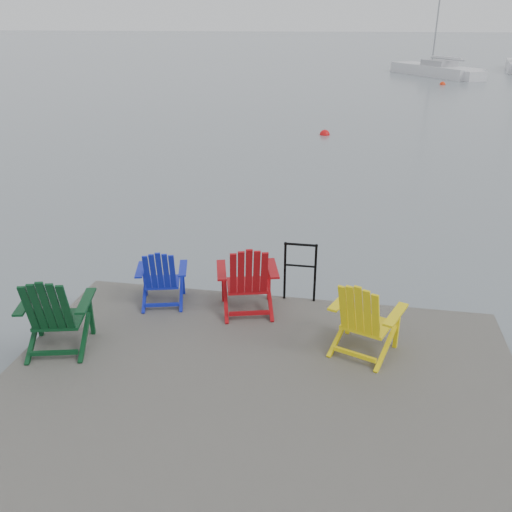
% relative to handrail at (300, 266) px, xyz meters
% --- Properties ---
extents(ground, '(400.00, 400.00, 0.00)m').
position_rel_handrail_xyz_m(ground, '(-0.25, -2.45, -1.04)').
color(ground, slate).
rests_on(ground, ground).
extents(dock, '(6.00, 5.00, 1.40)m').
position_rel_handrail_xyz_m(dock, '(-0.25, -2.45, -0.69)').
color(dock, '#2E2B29').
rests_on(dock, ground).
extents(handrail, '(0.48, 0.04, 0.90)m').
position_rel_handrail_xyz_m(handrail, '(0.00, 0.00, 0.00)').
color(handrail, black).
rests_on(handrail, dock).
extents(chair_green, '(0.99, 0.93, 1.07)m').
position_rel_handrail_xyz_m(chair_green, '(-2.82, -1.85, -0.00)').
color(chair_green, '#093318').
rests_on(chair_green, dock).
extents(chair_blue, '(0.83, 0.79, 0.90)m').
position_rel_handrail_xyz_m(chair_blue, '(-1.93, -0.48, -0.09)').
color(chair_blue, '#101DAB').
rests_on(chair_blue, dock).
extents(chair_red, '(0.98, 0.93, 1.06)m').
position_rel_handrail_xyz_m(chair_red, '(-0.68, -0.48, -0.01)').
color(chair_red, '#9A0B10').
rests_on(chair_red, dock).
extents(chair_yellow, '(0.98, 0.94, 1.02)m').
position_rel_handrail_xyz_m(chair_yellow, '(0.91, -1.24, -0.03)').
color(chair_yellow, yellow).
rests_on(chair_yellow, dock).
extents(sailboat_near, '(6.59, 8.84, 12.25)m').
position_rel_handrail_xyz_m(sailboat_near, '(6.70, 41.38, -0.69)').
color(sailboat_near, silver).
rests_on(sailboat_near, ground).
extents(buoy_b, '(0.41, 0.41, 0.41)m').
position_rel_handrail_xyz_m(buoy_b, '(-0.56, 15.05, -1.04)').
color(buoy_b, red).
rests_on(buoy_b, ground).
extents(buoy_d, '(0.41, 0.41, 0.41)m').
position_rel_handrail_xyz_m(buoy_d, '(6.50, 34.65, -1.04)').
color(buoy_d, '#F5300E').
rests_on(buoy_d, ground).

